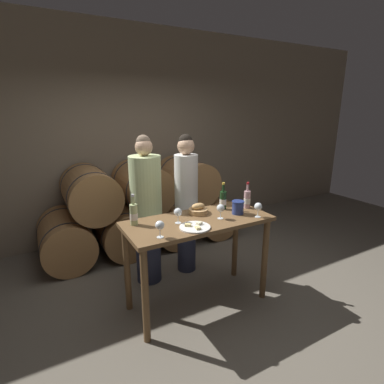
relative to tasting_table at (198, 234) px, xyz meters
The scene contains 16 objects.
ground_plane 0.79m from the tasting_table, ahead, with size 10.00×10.00×0.00m, color #665E51.
stone_wall_back 2.37m from the tasting_table, 90.00° to the left, with size 10.00×0.12×3.20m.
barrel_stack 1.63m from the tasting_table, 90.00° to the left, with size 2.86×0.98×1.26m.
tasting_table is the anchor object (origin of this frame).
person_left 0.74m from the tasting_table, 113.25° to the left, with size 0.35×0.35×1.73m.
person_right 0.72m from the tasting_table, 71.76° to the left, with size 0.28×0.28×1.72m.
wine_bottle_red 0.49m from the tasting_table, 20.41° to the left, with size 0.07×0.07×0.30m.
wine_bottle_white 0.67m from the tasting_table, 163.89° to the left, with size 0.07×0.07×0.30m.
wine_bottle_rose 0.70m from the tasting_table, ahead, with size 0.07×0.07×0.29m.
blue_crock 0.50m from the tasting_table, ahead, with size 0.13×0.13×0.14m.
bread_basket 0.26m from the tasting_table, 60.80° to the left, with size 0.20×0.20×0.11m.
cheese_plate 0.27m from the tasting_table, 128.13° to the right, with size 0.29×0.29×0.04m.
wine_glass_far_left 0.60m from the tasting_table, 157.00° to the right, with size 0.08×0.08×0.15m.
wine_glass_left 0.34m from the tasting_table, behind, with size 0.08×0.08×0.15m.
wine_glass_center 0.34m from the tasting_table, 23.25° to the right, with size 0.08×0.08×0.15m.
wine_glass_right 0.66m from the tasting_table, 22.35° to the right, with size 0.08×0.08×0.15m.
Camera 1 is at (-1.39, -2.39, 2.00)m, focal length 28.00 mm.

